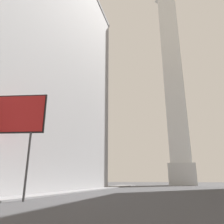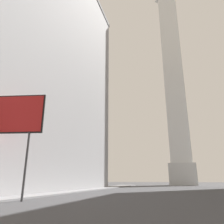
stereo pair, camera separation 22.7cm
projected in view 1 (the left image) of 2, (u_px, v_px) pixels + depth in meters
name	position (u px, v px, depth m)	size (l,w,h in m)	color
sidewalk_left	(58.00, 192.00, 28.30)	(5.00, 88.19, 0.15)	gray
obelisk	(173.00, 75.00, 78.45)	(8.11, 8.11, 78.72)	silver
billboard_sign	(7.00, 116.00, 18.78)	(6.65, 1.53, 8.72)	#3F3F42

